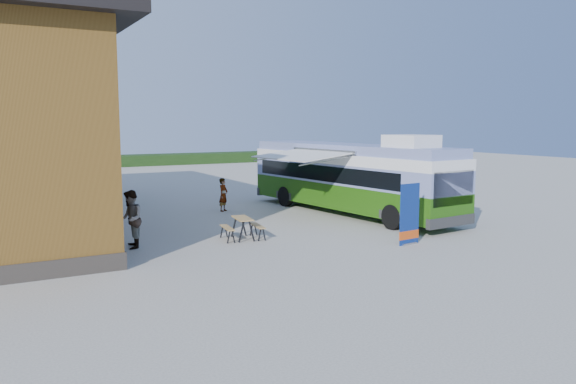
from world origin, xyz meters
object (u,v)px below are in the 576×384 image
banner (409,220)px  person_b (130,219)px  picnic_table (243,223)px  person_a (223,195)px  bus (350,176)px  slurry_tanker (74,177)px

banner → person_b: 9.28m
picnic_table → person_a: bearing=82.2°
bus → person_a: 5.90m
slurry_tanker → person_b: bearing=-77.5°
person_a → bus: bearing=-74.3°
bus → person_a: size_ratio=7.76×
banner → person_b: (-8.39, 3.96, 0.11)m
bus → picnic_table: size_ratio=7.87×
bus → picnic_table: 7.22m
banner → slurry_tanker: (-8.39, 16.32, 0.43)m
person_b → bus: bearing=113.7°
person_a → picnic_table: bearing=-145.1°
banner → person_a: banner is taller
banner → slurry_tanker: bearing=111.5°
bus → picnic_table: (-6.55, -2.81, -1.15)m
picnic_table → person_a: (1.81, 6.19, 0.19)m
picnic_table → slurry_tanker: (-3.80, 12.82, 0.70)m
banner → person_a: size_ratio=1.35×
picnic_table → banner: bearing=-28.9°
slurry_tanker → person_a: bearing=-37.2°
person_a → banner: bearing=-112.8°
banner → bus: bearing=67.0°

